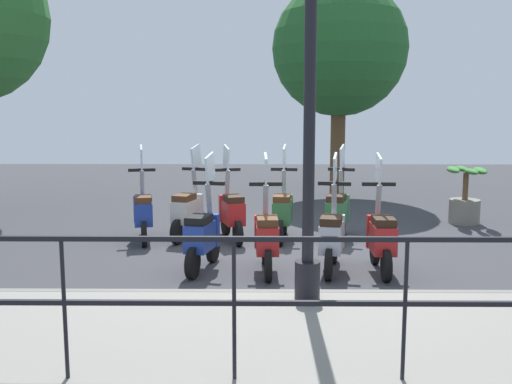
{
  "coord_description": "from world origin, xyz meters",
  "views": [
    {
      "loc": [
        -8.15,
        0.42,
        2.11
      ],
      "look_at": [
        0.2,
        0.5,
        0.9
      ],
      "focal_mm": 40.0,
      "sensor_mm": 36.0,
      "label": 1
    }
  ],
  "objects_px": {
    "scooter_far_3": "(188,210)",
    "scooter_far_0": "(338,211)",
    "tree_distant": "(340,49)",
    "scooter_near_2": "(267,236)",
    "lamp_post_near": "(310,111)",
    "scooter_near_0": "(381,236)",
    "scooter_near_1": "(332,235)",
    "scooter_far_1": "(283,211)",
    "scooter_far_4": "(143,212)",
    "potted_palm": "(465,200)",
    "scooter_near_3": "(203,234)",
    "scooter_far_2": "(231,211)"
  },
  "relations": [
    {
      "from": "scooter_near_0",
      "to": "scooter_near_3",
      "type": "height_order",
      "value": "same"
    },
    {
      "from": "lamp_post_near",
      "to": "scooter_near_0",
      "type": "relative_size",
      "value": 2.84
    },
    {
      "from": "scooter_near_1",
      "to": "scooter_far_3",
      "type": "distance_m",
      "value": 2.83
    },
    {
      "from": "scooter_near_2",
      "to": "scooter_far_0",
      "type": "height_order",
      "value": "same"
    },
    {
      "from": "scooter_near_1",
      "to": "scooter_far_0",
      "type": "xyz_separation_m",
      "value": [
        1.84,
        -0.32,
        0.0
      ]
    },
    {
      "from": "scooter_near_2",
      "to": "scooter_near_3",
      "type": "relative_size",
      "value": 1.0
    },
    {
      "from": "tree_distant",
      "to": "scooter_far_2",
      "type": "xyz_separation_m",
      "value": [
        -5.13,
        2.38,
        -3.08
      ]
    },
    {
      "from": "scooter_near_1",
      "to": "scooter_far_1",
      "type": "bearing_deg",
      "value": 29.24
    },
    {
      "from": "tree_distant",
      "to": "scooter_far_4",
      "type": "bearing_deg",
      "value": 143.82
    },
    {
      "from": "scooter_near_2",
      "to": "lamp_post_near",
      "type": "bearing_deg",
      "value": -166.7
    },
    {
      "from": "potted_palm",
      "to": "scooter_far_4",
      "type": "distance_m",
      "value": 5.9
    },
    {
      "from": "tree_distant",
      "to": "scooter_far_0",
      "type": "bearing_deg",
      "value": 172.65
    },
    {
      "from": "scooter_far_0",
      "to": "scooter_near_3",
      "type": "bearing_deg",
      "value": 149.23
    },
    {
      "from": "tree_distant",
      "to": "scooter_near_2",
      "type": "bearing_deg",
      "value": 165.3
    },
    {
      "from": "scooter_far_1",
      "to": "potted_palm",
      "type": "bearing_deg",
      "value": -61.18
    },
    {
      "from": "scooter_near_1",
      "to": "scooter_far_0",
      "type": "bearing_deg",
      "value": 1.83
    },
    {
      "from": "scooter_near_2",
      "to": "scooter_far_1",
      "type": "relative_size",
      "value": 1.0
    },
    {
      "from": "scooter_near_3",
      "to": "scooter_far_3",
      "type": "bearing_deg",
      "value": 26.1
    },
    {
      "from": "lamp_post_near",
      "to": "scooter_near_2",
      "type": "relative_size",
      "value": 2.84
    },
    {
      "from": "scooter_far_3",
      "to": "scooter_far_0",
      "type": "bearing_deg",
      "value": -73.11
    },
    {
      "from": "lamp_post_near",
      "to": "scooter_far_3",
      "type": "height_order",
      "value": "lamp_post_near"
    },
    {
      "from": "lamp_post_near",
      "to": "scooter_near_0",
      "type": "height_order",
      "value": "lamp_post_near"
    },
    {
      "from": "potted_palm",
      "to": "scooter_near_0",
      "type": "distance_m",
      "value": 3.98
    },
    {
      "from": "scooter_near_2",
      "to": "scooter_far_3",
      "type": "bearing_deg",
      "value": 30.85
    },
    {
      "from": "scooter_near_3",
      "to": "scooter_far_1",
      "type": "relative_size",
      "value": 1.0
    },
    {
      "from": "tree_distant",
      "to": "scooter_near_2",
      "type": "relative_size",
      "value": 3.39
    },
    {
      "from": "scooter_near_1",
      "to": "scooter_far_4",
      "type": "distance_m",
      "value": 3.3
    },
    {
      "from": "scooter_near_0",
      "to": "scooter_near_2",
      "type": "bearing_deg",
      "value": 91.8
    },
    {
      "from": "scooter_near_1",
      "to": "scooter_near_3",
      "type": "height_order",
      "value": "same"
    },
    {
      "from": "lamp_post_near",
      "to": "scooter_far_3",
      "type": "bearing_deg",
      "value": 26.12
    },
    {
      "from": "tree_distant",
      "to": "scooter_far_0",
      "type": "relative_size",
      "value": 3.39
    },
    {
      "from": "tree_distant",
      "to": "scooter_near_1",
      "type": "distance_m",
      "value": 7.62
    },
    {
      "from": "tree_distant",
      "to": "lamp_post_near",
      "type": "bearing_deg",
      "value": 170.49
    },
    {
      "from": "scooter_near_2",
      "to": "scooter_near_1",
      "type": "bearing_deg",
      "value": -88.44
    },
    {
      "from": "lamp_post_near",
      "to": "scooter_near_2",
      "type": "distance_m",
      "value": 2.22
    },
    {
      "from": "scooter_near_0",
      "to": "scooter_far_0",
      "type": "distance_m",
      "value": 1.91
    },
    {
      "from": "scooter_near_3",
      "to": "scooter_far_4",
      "type": "height_order",
      "value": "same"
    },
    {
      "from": "scooter_near_1",
      "to": "scooter_far_0",
      "type": "distance_m",
      "value": 1.87
    },
    {
      "from": "lamp_post_near",
      "to": "scooter_far_4",
      "type": "relative_size",
      "value": 2.84
    },
    {
      "from": "scooter_near_0",
      "to": "scooter_far_2",
      "type": "height_order",
      "value": "same"
    },
    {
      "from": "scooter_far_4",
      "to": "potted_palm",
      "type": "bearing_deg",
      "value": -87.56
    },
    {
      "from": "potted_palm",
      "to": "scooter_far_0",
      "type": "distance_m",
      "value": 2.92
    },
    {
      "from": "scooter_far_1",
      "to": "tree_distant",
      "type": "bearing_deg",
      "value": -10.48
    },
    {
      "from": "lamp_post_near",
      "to": "scooter_near_0",
      "type": "bearing_deg",
      "value": -35.75
    },
    {
      "from": "lamp_post_near",
      "to": "potted_palm",
      "type": "distance_m",
      "value": 6.05
    },
    {
      "from": "scooter_near_3",
      "to": "scooter_far_4",
      "type": "distance_m",
      "value": 2.02
    },
    {
      "from": "scooter_far_4",
      "to": "lamp_post_near",
      "type": "bearing_deg",
      "value": -156.35
    },
    {
      "from": "potted_palm",
      "to": "scooter_near_0",
      "type": "bearing_deg",
      "value": 145.69
    },
    {
      "from": "scooter_far_0",
      "to": "scooter_far_3",
      "type": "relative_size",
      "value": 1.0
    },
    {
      "from": "potted_palm",
      "to": "scooter_near_1",
      "type": "xyz_separation_m",
      "value": [
        -3.24,
        2.88,
        0.04
      ]
    }
  ]
}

